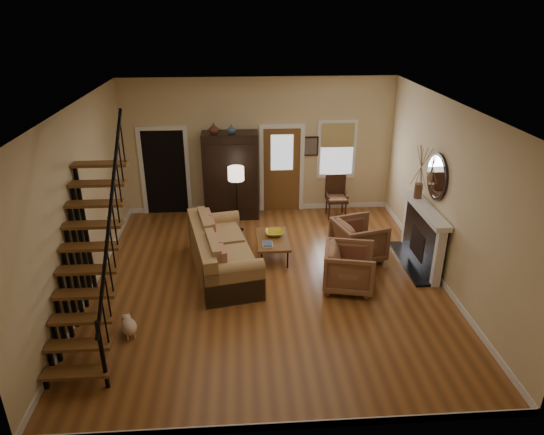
{
  "coord_description": "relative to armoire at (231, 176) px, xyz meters",
  "views": [
    {
      "loc": [
        -0.46,
        -7.89,
        4.84
      ],
      "look_at": [
        0.1,
        0.4,
        1.15
      ],
      "focal_mm": 32.0,
      "sensor_mm": 36.0,
      "label": 1
    }
  ],
  "objects": [
    {
      "name": "vase_b",
      "position": [
        0.05,
        -0.1,
        1.16
      ],
      "size": [
        0.2,
        0.2,
        0.21
      ],
      "primitive_type": "imported",
      "color": "#334C60",
      "rests_on": "armoire"
    },
    {
      "name": "coffee_table",
      "position": [
        0.85,
        -2.17,
        -0.84
      ],
      "size": [
        0.67,
        1.12,
        0.43
      ],
      "primitive_type": null,
      "rotation": [
        0.0,
        0.0,
        0.02
      ],
      "color": "brown",
      "rests_on": "ground"
    },
    {
      "name": "armchair_right",
      "position": [
        2.6,
        -2.37,
        -0.62
      ],
      "size": [
        1.15,
        1.13,
        0.85
      ],
      "primitive_type": "imported",
      "rotation": [
        0.0,
        0.0,
        1.85
      ],
      "color": "brown",
      "rests_on": "ground"
    },
    {
      "name": "dog",
      "position": [
        -1.59,
        -4.62,
        -0.9
      ],
      "size": [
        0.38,
        0.47,
        0.3
      ],
      "primitive_type": null,
      "rotation": [
        0.0,
        0.0,
        0.4
      ],
      "color": "beige",
      "rests_on": "ground"
    },
    {
      "name": "sofa",
      "position": [
        -0.14,
        -2.73,
        -0.59
      ],
      "size": [
        1.52,
        2.6,
        0.91
      ],
      "primitive_type": null,
      "rotation": [
        0.0,
        0.0,
        0.2
      ],
      "color": "#A27B49",
      "rests_on": "ground"
    },
    {
      "name": "armoire",
      "position": [
        0.0,
        0.0,
        0.0
      ],
      "size": [
        1.3,
        0.6,
        2.1
      ],
      "primitive_type": null,
      "color": "black",
      "rests_on": "ground"
    },
    {
      "name": "fireplace",
      "position": [
        3.83,
        -2.65,
        -0.31
      ],
      "size": [
        0.33,
        1.95,
        2.3
      ],
      "color": "black",
      "rests_on": "ground"
    },
    {
      "name": "side_chair",
      "position": [
        2.55,
        -0.2,
        -0.54
      ],
      "size": [
        0.54,
        0.54,
        1.02
      ],
      "primitive_type": null,
      "color": "#361F11",
      "rests_on": "ground"
    },
    {
      "name": "vase_a",
      "position": [
        -0.35,
        -0.1,
        1.17
      ],
      "size": [
        0.24,
        0.24,
        0.25
      ],
      "primitive_type": "imported",
      "color": "#4C2619",
      "rests_on": "armoire"
    },
    {
      "name": "floor_lamp",
      "position": [
        0.13,
        -0.9,
        -0.27
      ],
      "size": [
        0.45,
        0.45,
        1.55
      ],
      "primitive_type": null,
      "rotation": [
        0.0,
        0.0,
        -0.34
      ],
      "color": "black",
      "rests_on": "ground"
    },
    {
      "name": "bowl",
      "position": [
        0.9,
        -2.02,
        -0.58
      ],
      "size": [
        0.38,
        0.38,
        0.09
      ],
      "primitive_type": "imported",
      "color": "gold",
      "rests_on": "coffee_table"
    },
    {
      "name": "staircase",
      "position": [
        -2.08,
        -4.45,
        0.55
      ],
      "size": [
        0.94,
        2.8,
        3.2
      ],
      "primitive_type": null,
      "color": "brown",
      "rests_on": "ground"
    },
    {
      "name": "room",
      "position": [
        0.29,
        -1.39,
        0.46
      ],
      "size": [
        7.0,
        7.33,
        3.3
      ],
      "color": "brown",
      "rests_on": "ground"
    },
    {
      "name": "armchair_left",
      "position": [
        2.17,
        -3.45,
        -0.64
      ],
      "size": [
        1.08,
        1.06,
        0.83
      ],
      "primitive_type": "imported",
      "rotation": [
        0.0,
        0.0,
        1.35
      ],
      "color": "brown",
      "rests_on": "ground"
    },
    {
      "name": "books",
      "position": [
        0.73,
        -2.47,
        -0.6
      ],
      "size": [
        0.2,
        0.28,
        0.05
      ],
      "primitive_type": null,
      "color": "beige",
      "rests_on": "coffee_table"
    }
  ]
}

